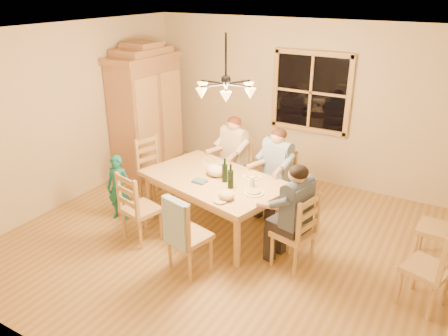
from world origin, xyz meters
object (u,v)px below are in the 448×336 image
Objects in this scene: chair_spare_back at (434,240)px; chair_far_left at (233,179)px; child at (119,188)px; chair_near_left at (142,219)px; adult_woman at (233,147)px; chair_far_right at (275,195)px; adult_plaid_man at (277,161)px; chair_near_right at (190,247)px; chair_end_right at (293,244)px; chandelier at (226,88)px; chair_spare_front at (424,281)px; wine_bottle_a at (225,170)px; chair_end_left at (156,180)px; armoire at (147,115)px; adult_slate_man at (295,204)px; wine_bottle_b at (231,176)px; dining_table at (215,184)px.

chair_far_left is at bearing 87.14° from chair_spare_back.
chair_near_left is at bearing -38.01° from child.
child is at bearing 170.05° from chair_near_left.
chair_near_left is 1.88m from adult_woman.
adult_plaid_man reaches higher than chair_far_right.
chair_near_right is (0.93, -0.22, 0.00)m from chair_near_left.
chair_end_right is 2.09m from adult_woman.
child is (-1.64, -0.24, -1.59)m from chandelier.
wine_bottle_a is at bearing 102.09° from chair_spare_front.
child is at bearing 47.33° from adult_plaid_man.
chair_end_right is 1.48m from chair_spare_front.
chandelier is 2.45m from chair_end_left.
wine_bottle_a is at bearing 2.11° from child.
wine_bottle_a reaches higher than chair_near_right.
chair_far_right and chair_end_left have the same top height.
adult_woman is (1.86, -0.18, -0.22)m from armoire.
child is at bearing 10.77° from chair_end_left.
adult_slate_man is (0.97, -0.07, -1.24)m from chandelier.
chair_far_right is 1.80m from chair_near_right.
chair_near_right is at bearing -96.07° from wine_bottle_b.
chandelier is 1.16m from wine_bottle_b.
adult_plaid_man reaches higher than chair_end_right.
adult_plaid_man is 2.65× the size of wine_bottle_a.
chair_far_left is 1.43m from wine_bottle_b.
chair_spare_front reaches higher than child.
chandelier reaches higher than armoire.
child is at bearing -160.12° from dining_table.
chair_far_right is 1.00× the size of chair_near_left.
wine_bottle_a is at bearing -10.08° from dining_table.
chair_spare_back is at bearing -172.94° from adult_woman.
wine_bottle_a is at bearing 141.45° from wine_bottle_b.
chair_near_left is 3.47m from chair_spare_front.
wine_bottle_b reaches higher than chair_spare_front.
chair_near_right is at bearing 123.31° from chair_spare_front.
chair_near_right is at bearing -85.60° from wine_bottle_a.
child is at bearing -171.85° from chandelier.
wine_bottle_a and wine_bottle_b have the same top height.
adult_woman reaches higher than child.
chair_near_right is 1.67m from child.
chandelier is 0.33× the size of armoire.
chair_far_left is 1.00× the size of chair_spare_front.
chair_near_right and chair_end_left have the same top height.
armoire is 5.14m from chair_spare_front.
chair_spare_back reaches higher than child.
chandelier is 0.88× the size of adult_slate_man.
adult_plaid_man is at bearing -0.00° from chair_far_right.
wine_bottle_b is at bearing 44.31° from chair_near_left.
dining_table is at bearing 117.90° from chair_near_right.
adult_woman is 2.65× the size of wine_bottle_a.
chair_end_left is (0.82, -0.85, -0.75)m from armoire.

